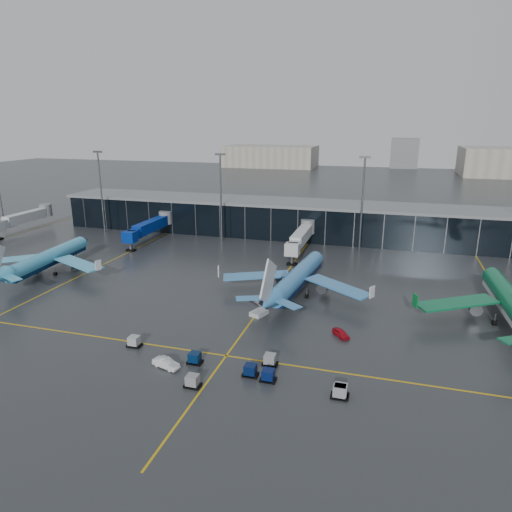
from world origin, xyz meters
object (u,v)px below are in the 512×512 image
(mobile_airstair, at_px, (259,311))
(service_van_red, at_px, (341,333))
(baggage_carts, at_px, (245,371))
(service_van_white, at_px, (166,363))
(airliner_arkefly, at_px, (47,249))
(airliner_klm_near, at_px, (298,267))

(mobile_airstair, height_order, service_van_red, mobile_airstair)
(baggage_carts, height_order, service_van_white, baggage_carts)
(service_van_red, height_order, service_van_white, service_van_white)
(baggage_carts, xyz_separation_m, service_van_white, (-11.56, -1.17, -0.06))
(airliner_arkefly, bearing_deg, airliner_klm_near, -2.07)
(airliner_arkefly, relative_size, mobile_airstair, 9.74)
(airliner_klm_near, height_order, service_van_red, airliner_klm_near)
(baggage_carts, height_order, service_van_red, baggage_carts)
(mobile_airstair, bearing_deg, baggage_carts, -57.95)
(service_van_red, bearing_deg, baggage_carts, -165.86)
(airliner_klm_near, xyz_separation_m, mobile_airstair, (-4.54, -12.77, -4.96))
(baggage_carts, relative_size, mobile_airstair, 9.23)
(airliner_klm_near, xyz_separation_m, baggage_carts, (-0.68, -33.27, -4.97))
(airliner_klm_near, distance_m, service_van_white, 36.89)
(airliner_klm_near, xyz_separation_m, service_van_white, (-12.23, -34.44, -5.02))
(airliner_klm_near, bearing_deg, baggage_carts, -85.02)
(service_van_red, bearing_deg, service_van_white, 176.54)
(airliner_arkefly, xyz_separation_m, service_van_white, (46.18, -31.46, -4.96))
(baggage_carts, bearing_deg, service_van_white, -174.21)
(airliner_klm_near, relative_size, service_van_white, 8.73)
(airliner_klm_near, bearing_deg, service_van_red, -52.03)
(mobile_airstair, relative_size, service_van_red, 1.04)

